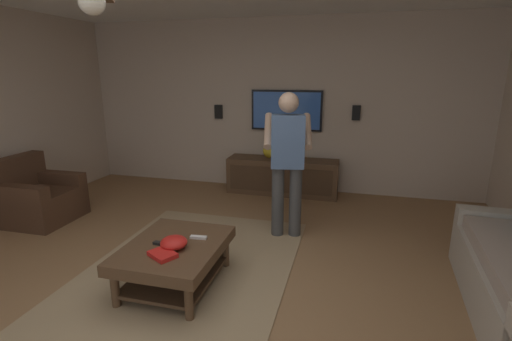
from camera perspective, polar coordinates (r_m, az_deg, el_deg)
name	(u,v)px	position (r m, az deg, el deg)	size (l,w,h in m)	color
ground_plane	(187,309)	(3.22, -10.52, -20.24)	(8.15, 8.15, 0.00)	olive
wall_back_tv	(276,106)	(5.95, 3.11, 9.87)	(0.10, 6.47, 2.65)	#BCA893
area_rug	(186,273)	(3.69, -10.71, -15.20)	(2.85, 1.91, 0.01)	#9E8460
armchair	(38,199)	(5.48, -30.58, -3.84)	(0.81, 0.82, 0.82)	#472D1E
coffee_table	(175,255)	(3.40, -12.40, -12.54)	(1.00, 0.80, 0.40)	#513823
media_console	(282,176)	(5.78, 4.08, -0.89)	(0.45, 1.70, 0.55)	#513823
tv	(286,110)	(5.83, 4.71, 9.20)	(0.05, 1.11, 0.62)	black
person_standing	(287,157)	(4.12, 4.87, 2.10)	(0.60, 0.61, 1.64)	#3F3F3F
bowl	(174,243)	(3.25, -12.54, -10.78)	(0.23, 0.23, 0.10)	red
remote_white	(198,237)	(3.40, -8.85, -10.13)	(0.15, 0.04, 0.02)	white
remote_black	(161,244)	(3.35, -14.37, -10.87)	(0.15, 0.04, 0.02)	black
book	(163,254)	(3.15, -14.19, -12.42)	(0.22, 0.16, 0.04)	red
vase_round	(270,151)	(5.76, 2.16, 3.03)	(0.22, 0.22, 0.22)	gold
wall_speaker_left	(356,113)	(5.76, 15.18, 8.58)	(0.06, 0.12, 0.22)	black
wall_speaker_right	(219,112)	(6.14, -5.78, 8.99)	(0.06, 0.12, 0.22)	black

